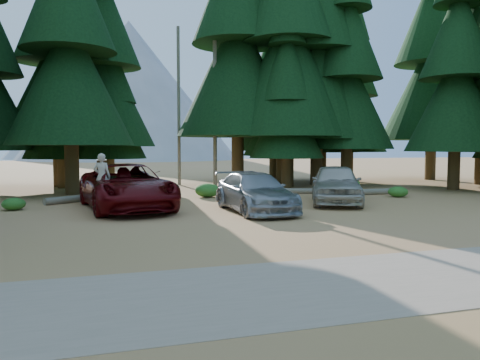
% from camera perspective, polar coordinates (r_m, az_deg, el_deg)
% --- Properties ---
extents(ground, '(160.00, 160.00, 0.00)m').
position_cam_1_polar(ground, '(15.24, 6.97, -5.14)').
color(ground, tan).
rests_on(ground, ground).
extents(gravel_strip, '(26.00, 3.50, 0.01)m').
position_cam_1_polar(gravel_strip, '(9.76, 22.71, -10.58)').
color(gravel_strip, tan).
rests_on(gravel_strip, ground).
extents(forest_belt_north, '(36.00, 7.00, 22.00)m').
position_cam_1_polar(forest_belt_north, '(29.50, -4.78, -0.70)').
color(forest_belt_north, black).
rests_on(forest_belt_north, ground).
extents(snag_front, '(0.24, 0.24, 12.00)m').
position_cam_1_polar(snag_front, '(29.31, -3.09, 11.03)').
color(snag_front, slate).
rests_on(snag_front, ground).
extents(snag_back, '(0.20, 0.20, 10.00)m').
position_cam_1_polar(snag_back, '(30.28, -7.48, 8.87)').
color(snag_back, slate).
rests_on(snag_back, ground).
extents(mountain_peak, '(48.00, 50.00, 28.00)m').
position_cam_1_polar(mountain_peak, '(102.59, -14.85, 9.63)').
color(mountain_peak, gray).
rests_on(mountain_peak, ground).
extents(red_pickup, '(3.83, 6.74, 1.77)m').
position_cam_1_polar(red_pickup, '(18.68, -13.65, -0.80)').
color(red_pickup, '#57070B').
rests_on(red_pickup, ground).
extents(silver_minivan_center, '(2.23, 5.09, 1.46)m').
position_cam_1_polar(silver_minivan_center, '(17.58, 1.82, -1.49)').
color(silver_minivan_center, '#A2A4AA').
rests_on(silver_minivan_center, ground).
extents(silver_minivan_right, '(3.91, 5.38, 1.70)m').
position_cam_1_polar(silver_minivan_right, '(20.52, 11.60, -0.44)').
color(silver_minivan_right, beige).
rests_on(silver_minivan_right, ground).
extents(frisbee_player, '(0.74, 0.60, 1.74)m').
position_cam_1_polar(frisbee_player, '(17.96, -16.49, 0.41)').
color(frisbee_player, beige).
rests_on(frisbee_player, ground).
extents(log_left, '(3.64, 2.80, 0.31)m').
position_cam_1_polar(log_left, '(22.21, -17.93, -2.03)').
color(log_left, slate).
rests_on(log_left, ground).
extents(log_mid, '(3.20, 1.54, 0.28)m').
position_cam_1_polar(log_mid, '(24.62, 8.01, -1.34)').
color(log_mid, slate).
rests_on(log_mid, ground).
extents(log_right, '(4.63, 0.30, 0.30)m').
position_cam_1_polar(log_right, '(24.50, 14.64, -1.43)').
color(log_right, slate).
rests_on(log_right, ground).
extents(shrub_far_left, '(0.95, 0.95, 0.52)m').
position_cam_1_polar(shrub_far_left, '(22.53, -13.07, -1.58)').
color(shrub_far_left, '#206D22').
rests_on(shrub_far_left, ground).
extents(shrub_left, '(0.81, 0.81, 0.45)m').
position_cam_1_polar(shrub_left, '(23.61, -15.06, -1.46)').
color(shrub_left, '#206D22').
rests_on(shrub_left, ground).
extents(shrub_center_left, '(1.21, 1.21, 0.67)m').
position_cam_1_polar(shrub_center_left, '(22.71, -3.99, -1.26)').
color(shrub_center_left, '#206D22').
rests_on(shrub_center_left, ground).
extents(shrub_center_right, '(0.95, 0.95, 0.52)m').
position_cam_1_polar(shrub_center_right, '(23.18, 3.37, -1.33)').
color(shrub_center_right, '#206D22').
rests_on(shrub_center_right, ground).
extents(shrub_right, '(0.99, 0.99, 0.54)m').
position_cam_1_polar(shrub_right, '(23.67, 1.92, -1.19)').
color(shrub_right, '#206D22').
rests_on(shrub_right, ground).
extents(shrub_far_right, '(1.22, 1.22, 0.67)m').
position_cam_1_polar(shrub_far_right, '(27.45, 13.15, -0.44)').
color(shrub_far_right, '#206D22').
rests_on(shrub_far_right, ground).
extents(shrub_edge_west, '(0.86, 0.86, 0.47)m').
position_cam_1_polar(shrub_edge_west, '(19.99, -25.87, -2.65)').
color(shrub_edge_west, '#206D22').
rests_on(shrub_edge_west, ground).
extents(shrub_edge_east, '(0.95, 0.95, 0.52)m').
position_cam_1_polar(shrub_edge_east, '(23.94, 18.70, -1.37)').
color(shrub_edge_east, '#206D22').
rests_on(shrub_edge_east, ground).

